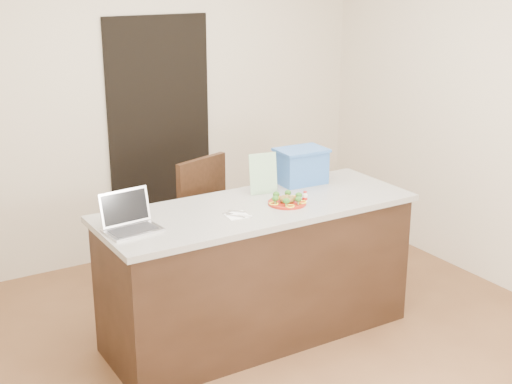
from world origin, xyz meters
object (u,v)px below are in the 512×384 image
island (257,271)px  napkin (237,215)px  yogurt_bottle (305,197)px  laptop (129,219)px  plate (287,203)px  chair (210,222)px  blue_box (301,166)px

island → napkin: size_ratio=15.41×
yogurt_bottle → laptop: laptop is taller
napkin → laptop: bearing=168.5°
plate → napkin: 0.39m
laptop → plate: bearing=-11.3°
plate → laptop: (-1.03, 0.10, 0.05)m
napkin → island: bearing=27.0°
plate → laptop: laptop is taller
island → yogurt_bottle: 0.58m
plate → napkin: size_ratio=1.85×
napkin → chair: size_ratio=0.13×
plate → yogurt_bottle: size_ratio=3.52×
island → laptop: (-0.86, 0.02, 0.52)m
napkin → yogurt_bottle: bearing=0.8°
island → plate: size_ratio=8.34×
yogurt_bottle → laptop: size_ratio=0.21×
chair → napkin: bearing=-123.8°
plate → blue_box: (0.34, 0.34, 0.11)m
laptop → blue_box: size_ratio=0.93×
island → laptop: 1.00m
laptop → chair: bearing=31.1°
plate → laptop: size_ratio=0.75×
island → blue_box: blue_box is taller
plate → chair: size_ratio=0.23×
napkin → chair: (0.21, 0.76, -0.32)m
blue_box → napkin: bearing=-150.9°
laptop → blue_box: bearing=4.1°
laptop → blue_box: blue_box is taller
blue_box → chair: 0.79m
laptop → blue_box: (1.37, 0.23, 0.07)m
napkin → blue_box: (0.73, 0.36, 0.12)m
napkin → blue_box: 0.82m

